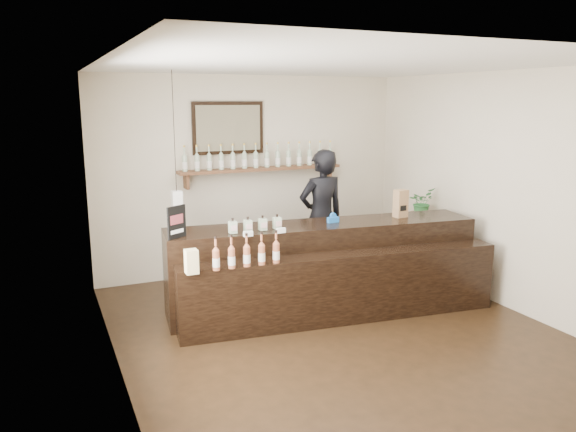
# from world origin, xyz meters

# --- Properties ---
(ground) EXTENTS (5.00, 5.00, 0.00)m
(ground) POSITION_xyz_m (0.00, 0.00, 0.00)
(ground) COLOR black
(ground) RESTS_ON ground
(room_shell) EXTENTS (5.00, 5.00, 5.00)m
(room_shell) POSITION_xyz_m (0.00, 0.00, 1.70)
(room_shell) COLOR beige
(room_shell) RESTS_ON ground
(back_wall_decor) EXTENTS (2.66, 0.96, 1.69)m
(back_wall_decor) POSITION_xyz_m (-0.14, 2.37, 1.75)
(back_wall_decor) COLOR #56341D
(back_wall_decor) RESTS_ON ground
(counter) EXTENTS (3.76, 1.41, 1.21)m
(counter) POSITION_xyz_m (0.22, 0.56, 0.49)
(counter) COLOR black
(counter) RESTS_ON ground
(promo_sign) EXTENTS (0.22, 0.14, 0.34)m
(promo_sign) POSITION_xyz_m (-1.52, 0.69, 1.21)
(promo_sign) COLOR black
(promo_sign) RESTS_ON counter
(paper_bag) EXTENTS (0.17, 0.13, 0.34)m
(paper_bag) POSITION_xyz_m (1.26, 0.63, 1.21)
(paper_bag) COLOR #9A6E4A
(paper_bag) RESTS_ON counter
(tape_dispenser) EXTENTS (0.15, 0.07, 0.12)m
(tape_dispenser) POSITION_xyz_m (0.35, 0.70, 1.08)
(tape_dispenser) COLOR blue
(tape_dispenser) RESTS_ON counter
(side_cabinet) EXTENTS (0.57, 0.69, 0.88)m
(side_cabinet) POSITION_xyz_m (2.00, 1.18, 0.44)
(side_cabinet) COLOR #56341D
(side_cabinet) RESTS_ON ground
(potted_plant) EXTENTS (0.45, 0.43, 0.39)m
(potted_plant) POSITION_xyz_m (2.00, 1.18, 1.08)
(potted_plant) COLOR #2D7136
(potted_plant) RESTS_ON side_cabinet
(shopkeeper) EXTENTS (0.78, 0.54, 2.06)m
(shopkeeper) POSITION_xyz_m (0.64, 1.55, 1.03)
(shopkeeper) COLOR black
(shopkeeper) RESTS_ON ground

